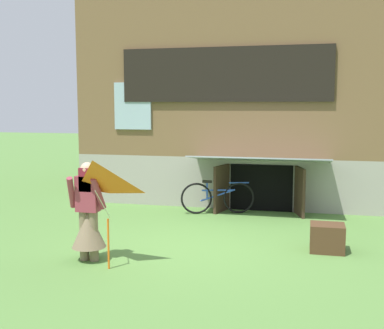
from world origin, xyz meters
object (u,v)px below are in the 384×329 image
(kite, at_px, (93,187))
(wooden_crate, at_px, (327,238))
(bicycle_blue, at_px, (217,197))
(person, at_px, (88,220))

(kite, xyz_separation_m, wooden_crate, (3.25, 1.84, -1.01))
(kite, bearing_deg, wooden_crate, 29.45)
(bicycle_blue, bearing_deg, wooden_crate, -62.78)
(person, height_order, wooden_crate, person)
(bicycle_blue, height_order, wooden_crate, bicycle_blue)
(person, relative_size, kite, 0.99)
(bicycle_blue, xyz_separation_m, wooden_crate, (2.26, -2.34, -0.13))
(person, relative_size, bicycle_blue, 0.97)
(person, distance_m, kite, 0.84)
(wooden_crate, bearing_deg, bicycle_blue, 134.01)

